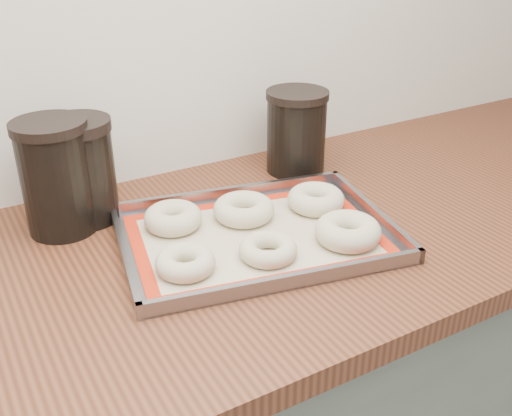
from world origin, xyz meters
TOP-DOWN VIEW (x-y plane):
  - countertop at (0.00, 1.68)m, footprint 3.06×0.68m
  - baking_tray at (-0.03, 1.66)m, footprint 0.52×0.41m
  - baking_mat at (-0.03, 1.66)m, footprint 0.47×0.37m
  - bagel_front_left at (-0.18, 1.62)m, footprint 0.12×0.12m
  - bagel_front_mid at (-0.05, 1.59)m, footprint 0.10×0.10m
  - bagel_front_right at (0.10, 1.57)m, footprint 0.13×0.13m
  - bagel_back_left at (-0.14, 1.76)m, footprint 0.12×0.12m
  - bagel_back_mid at (-0.02, 1.73)m, footprint 0.12×0.12m
  - bagel_back_right at (0.12, 1.69)m, footprint 0.12×0.12m
  - canister_left at (-0.31, 1.86)m, footprint 0.13×0.13m
  - canister_mid at (-0.26, 1.88)m, footprint 0.12×0.12m
  - canister_right at (0.19, 1.87)m, footprint 0.13×0.13m

SIDE VIEW (x-z plane):
  - countertop at x=0.00m, z-range 0.86..0.90m
  - baking_mat at x=-0.03m, z-range 0.90..0.91m
  - baking_tray at x=-0.03m, z-range 0.89..0.92m
  - bagel_front_mid at x=-0.05m, z-range 0.90..0.93m
  - bagel_front_left at x=-0.18m, z-range 0.90..0.94m
  - bagel_back_mid at x=-0.02m, z-range 0.90..0.94m
  - bagel_back_right at x=0.12m, z-range 0.90..0.94m
  - bagel_back_left at x=-0.14m, z-range 0.90..0.94m
  - bagel_front_right at x=0.10m, z-range 0.90..0.95m
  - canister_right at x=0.19m, z-range 0.90..1.08m
  - canister_mid at x=-0.26m, z-range 0.90..1.09m
  - canister_left at x=-0.31m, z-range 0.90..1.10m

